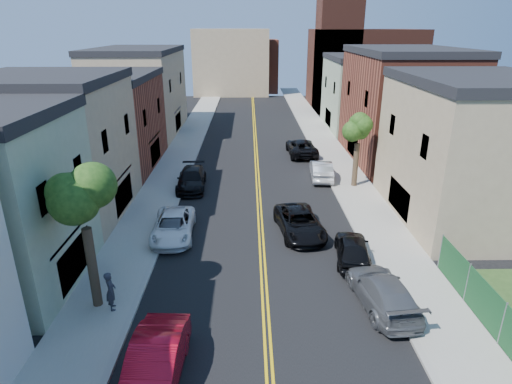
{
  "coord_description": "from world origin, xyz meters",
  "views": [
    {
      "loc": [
        -0.73,
        -3.15,
        12.39
      ],
      "look_at": [
        -0.28,
        23.78,
        2.0
      ],
      "focal_mm": 30.19,
      "sensor_mm": 36.0,
      "label": 1
    }
  ],
  "objects_px": {
    "grey_car_left": "(173,227)",
    "silver_car_right": "(321,170)",
    "black_car_right": "(353,249)",
    "white_pickup": "(173,226)",
    "grey_car_right": "(382,291)",
    "black_suv_lane": "(300,223)",
    "red_sedan": "(155,365)",
    "black_car_left": "(192,179)",
    "pedestrian_left": "(111,291)",
    "dark_car_right_far": "(301,147)"
  },
  "relations": [
    {
      "from": "grey_car_left",
      "to": "silver_car_right",
      "type": "distance_m",
      "value": 15.54
    },
    {
      "from": "grey_car_left",
      "to": "black_car_right",
      "type": "xyz_separation_m",
      "value": [
        10.54,
        -3.05,
        0.02
      ]
    },
    {
      "from": "white_pickup",
      "to": "silver_car_right",
      "type": "height_order",
      "value": "silver_car_right"
    },
    {
      "from": "grey_car_right",
      "to": "black_suv_lane",
      "type": "bearing_deg",
      "value": -74.66
    },
    {
      "from": "silver_car_right",
      "to": "grey_car_left",
      "type": "bearing_deg",
      "value": 48.81
    },
    {
      "from": "black_suv_lane",
      "to": "white_pickup",
      "type": "bearing_deg",
      "value": 174.53
    },
    {
      "from": "red_sedan",
      "to": "black_car_right",
      "type": "bearing_deg",
      "value": 45.75
    },
    {
      "from": "black_car_right",
      "to": "silver_car_right",
      "type": "distance_m",
      "value": 14.04
    },
    {
      "from": "white_pickup",
      "to": "grey_car_left",
      "type": "bearing_deg",
      "value": -92.79
    },
    {
      "from": "black_car_left",
      "to": "silver_car_right",
      "type": "relative_size",
      "value": 1.11
    },
    {
      "from": "black_car_left",
      "to": "pedestrian_left",
      "type": "relative_size",
      "value": 2.85
    },
    {
      "from": "black_car_left",
      "to": "black_car_right",
      "type": "height_order",
      "value": "black_car_left"
    },
    {
      "from": "white_pickup",
      "to": "grey_car_left",
      "type": "distance_m",
      "value": 0.15
    },
    {
      "from": "black_car_right",
      "to": "pedestrian_left",
      "type": "height_order",
      "value": "pedestrian_left"
    },
    {
      "from": "grey_car_left",
      "to": "black_suv_lane",
      "type": "xyz_separation_m",
      "value": [
        7.95,
        0.43,
        0.01
      ]
    },
    {
      "from": "grey_car_right",
      "to": "pedestrian_left",
      "type": "distance_m",
      "value": 12.61
    },
    {
      "from": "grey_car_right",
      "to": "black_car_right",
      "type": "distance_m",
      "value": 4.18
    },
    {
      "from": "grey_car_left",
      "to": "black_car_right",
      "type": "height_order",
      "value": "black_car_right"
    },
    {
      "from": "black_car_left",
      "to": "dark_car_right_far",
      "type": "distance_m",
      "value": 13.91
    },
    {
      "from": "black_car_left",
      "to": "pedestrian_left",
      "type": "xyz_separation_m",
      "value": [
        -1.67,
        -16.3,
        0.31
      ]
    },
    {
      "from": "red_sedan",
      "to": "dark_car_right_far",
      "type": "distance_m",
      "value": 31.54
    },
    {
      "from": "dark_car_right_far",
      "to": "grey_car_left",
      "type": "bearing_deg",
      "value": 58.68
    },
    {
      "from": "grey_car_right",
      "to": "dark_car_right_far",
      "type": "bearing_deg",
      "value": -94.54
    },
    {
      "from": "dark_car_right_far",
      "to": "pedestrian_left",
      "type": "xyz_separation_m",
      "value": [
        -11.75,
        -25.88,
        0.28
      ]
    },
    {
      "from": "grey_car_left",
      "to": "silver_car_right",
      "type": "xyz_separation_m",
      "value": [
        11.0,
        10.98,
        0.06
      ]
    },
    {
      "from": "silver_car_right",
      "to": "dark_car_right_far",
      "type": "bearing_deg",
      "value": -79.63
    },
    {
      "from": "red_sedan",
      "to": "dark_car_right_far",
      "type": "xyz_separation_m",
      "value": [
        8.88,
        30.26,
        -0.04
      ]
    },
    {
      "from": "grey_car_left",
      "to": "grey_car_right",
      "type": "relative_size",
      "value": 0.81
    },
    {
      "from": "grey_car_left",
      "to": "black_car_right",
      "type": "relative_size",
      "value": 0.97
    },
    {
      "from": "black_suv_lane",
      "to": "pedestrian_left",
      "type": "xyz_separation_m",
      "value": [
        -9.55,
        -7.88,
        0.34
      ]
    },
    {
      "from": "red_sedan",
      "to": "dark_car_right_far",
      "type": "height_order",
      "value": "red_sedan"
    },
    {
      "from": "black_car_right",
      "to": "dark_car_right_far",
      "type": "bearing_deg",
      "value": -81.32
    },
    {
      "from": "dark_car_right_far",
      "to": "red_sedan",
      "type": "bearing_deg",
      "value": 71.17
    },
    {
      "from": "red_sedan",
      "to": "silver_car_right",
      "type": "relative_size",
      "value": 1.06
    },
    {
      "from": "white_pickup",
      "to": "pedestrian_left",
      "type": "height_order",
      "value": "pedestrian_left"
    },
    {
      "from": "grey_car_right",
      "to": "black_suv_lane",
      "type": "distance_m",
      "value": 8.22
    },
    {
      "from": "silver_car_right",
      "to": "black_car_right",
      "type": "bearing_deg",
      "value": 92.0
    },
    {
      "from": "pedestrian_left",
      "to": "silver_car_right",
      "type": "bearing_deg",
      "value": -52.59
    },
    {
      "from": "grey_car_left",
      "to": "pedestrian_left",
      "type": "bearing_deg",
      "value": -96.01
    },
    {
      "from": "grey_car_right",
      "to": "black_car_left",
      "type": "bearing_deg",
      "value": -62.18
    },
    {
      "from": "black_car_left",
      "to": "dark_car_right_far",
      "type": "bearing_deg",
      "value": 41.19
    },
    {
      "from": "black_car_left",
      "to": "dark_car_right_far",
      "type": "xyz_separation_m",
      "value": [
        10.08,
        9.58,
        0.03
      ]
    },
    {
      "from": "dark_car_right_far",
      "to": "pedestrian_left",
      "type": "distance_m",
      "value": 28.42
    },
    {
      "from": "black_car_left",
      "to": "white_pickup",
      "type": "bearing_deg",
      "value": -92.79
    },
    {
      "from": "grey_car_left",
      "to": "pedestrian_left",
      "type": "xyz_separation_m",
      "value": [
        -1.6,
        -7.45,
        0.36
      ]
    },
    {
      "from": "black_car_left",
      "to": "grey_car_right",
      "type": "bearing_deg",
      "value": -58.08
    },
    {
      "from": "black_car_right",
      "to": "pedestrian_left",
      "type": "xyz_separation_m",
      "value": [
        -12.15,
        -4.41,
        0.33
      ]
    },
    {
      "from": "black_car_right",
      "to": "dark_car_right_far",
      "type": "distance_m",
      "value": 21.48
    },
    {
      "from": "black_car_right",
      "to": "pedestrian_left",
      "type": "relative_size",
      "value": 2.37
    },
    {
      "from": "grey_car_left",
      "to": "grey_car_right",
      "type": "distance_m",
      "value": 13.15
    }
  ]
}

